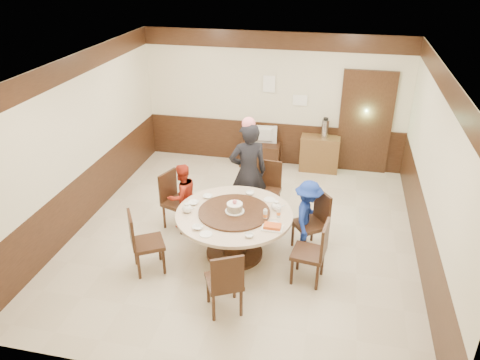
% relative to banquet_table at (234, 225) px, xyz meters
% --- Properties ---
extents(room, '(6.00, 6.04, 2.84)m').
position_rel_banquet_table_xyz_m(room, '(0.03, 0.60, 0.55)').
color(room, beige).
rests_on(room, ground).
extents(banquet_table, '(1.75, 1.75, 0.78)m').
position_rel_banquet_table_xyz_m(banquet_table, '(0.00, 0.00, 0.00)').
color(banquet_table, '#331C0F').
rests_on(banquet_table, ground).
extents(chair_0, '(0.62, 0.62, 0.97)m').
position_rel_banquet_table_xyz_m(chair_0, '(1.12, 0.41, -0.23)').
color(chair_0, '#331C0F').
rests_on(chair_0, ground).
extents(chair_1, '(0.47, 0.48, 0.97)m').
position_rel_banquet_table_xyz_m(chair_1, '(0.28, 1.31, -0.23)').
color(chair_1, '#331C0F').
rests_on(chair_1, ground).
extents(chair_2, '(0.57, 0.56, 0.97)m').
position_rel_banquet_table_xyz_m(chair_2, '(-1.12, 0.61, -0.23)').
color(chair_2, '#331C0F').
rests_on(chair_2, ground).
extents(chair_3, '(0.61, 0.60, 0.97)m').
position_rel_banquet_table_xyz_m(chair_3, '(-1.16, -0.63, -0.23)').
color(chair_3, '#331C0F').
rests_on(chair_3, ground).
extents(chair_4, '(0.59, 0.60, 0.97)m').
position_rel_banquet_table_xyz_m(chair_4, '(0.16, -1.23, -0.23)').
color(chair_4, '#331C0F').
rests_on(chair_4, ground).
extents(chair_5, '(0.50, 0.50, 0.97)m').
position_rel_banquet_table_xyz_m(chair_5, '(1.17, -0.37, -0.23)').
color(chair_5, '#331C0F').
rests_on(chair_5, ground).
extents(person_standing, '(0.76, 0.65, 1.78)m').
position_rel_banquet_table_xyz_m(person_standing, '(-0.01, 1.11, 0.36)').
color(person_standing, black).
rests_on(person_standing, ground).
extents(person_red, '(0.68, 0.70, 1.14)m').
position_rel_banquet_table_xyz_m(person_red, '(-1.04, 0.64, 0.03)').
color(person_red, '#A82816').
rests_on(person_red, ground).
extents(person_blue, '(0.48, 0.78, 1.16)m').
position_rel_banquet_table_xyz_m(person_blue, '(1.06, 0.43, 0.05)').
color(person_blue, navy).
rests_on(person_blue, ground).
extents(birthday_cake, '(0.29, 0.29, 0.20)m').
position_rel_banquet_table_xyz_m(birthday_cake, '(0.01, -0.00, 0.31)').
color(birthday_cake, white).
rests_on(birthday_cake, banquet_table).
extents(teapot_left, '(0.17, 0.15, 0.13)m').
position_rel_banquet_table_xyz_m(teapot_left, '(-0.69, -0.13, 0.28)').
color(teapot_left, white).
rests_on(teapot_left, banquet_table).
extents(teapot_right, '(0.17, 0.15, 0.13)m').
position_rel_banquet_table_xyz_m(teapot_right, '(0.59, 0.22, 0.28)').
color(teapot_right, white).
rests_on(teapot_right, banquet_table).
extents(bowl_0, '(0.15, 0.15, 0.04)m').
position_rel_banquet_table_xyz_m(bowl_0, '(-0.51, 0.37, 0.24)').
color(bowl_0, white).
rests_on(bowl_0, banquet_table).
extents(bowl_1, '(0.13, 0.13, 0.04)m').
position_rel_banquet_table_xyz_m(bowl_1, '(0.34, -0.57, 0.24)').
color(bowl_1, white).
rests_on(bowl_1, banquet_table).
extents(bowl_2, '(0.15, 0.15, 0.04)m').
position_rel_banquet_table_xyz_m(bowl_2, '(-0.40, -0.53, 0.23)').
color(bowl_2, white).
rests_on(bowl_2, banquet_table).
extents(bowl_3, '(0.15, 0.15, 0.05)m').
position_rel_banquet_table_xyz_m(bowl_3, '(0.63, -0.19, 0.24)').
color(bowl_3, white).
rests_on(bowl_3, banquet_table).
extents(bowl_4, '(0.16, 0.16, 0.04)m').
position_rel_banquet_table_xyz_m(bowl_4, '(-0.67, 0.12, 0.24)').
color(bowl_4, white).
rests_on(bowl_4, banquet_table).
extents(bowl_5, '(0.14, 0.14, 0.04)m').
position_rel_banquet_table_xyz_m(bowl_5, '(0.12, 0.61, 0.24)').
color(bowl_5, white).
rests_on(bowl_5, banquet_table).
extents(saucer_near, '(0.18, 0.18, 0.01)m').
position_rel_banquet_table_xyz_m(saucer_near, '(-0.25, -0.65, 0.22)').
color(saucer_near, white).
rests_on(saucer_near, banquet_table).
extents(saucer_far, '(0.18, 0.18, 0.01)m').
position_rel_banquet_table_xyz_m(saucer_far, '(0.45, 0.50, 0.22)').
color(saucer_far, white).
rests_on(saucer_far, banquet_table).
extents(shrimp_platter, '(0.30, 0.20, 0.06)m').
position_rel_banquet_table_xyz_m(shrimp_platter, '(0.62, -0.30, 0.24)').
color(shrimp_platter, white).
rests_on(shrimp_platter, banquet_table).
extents(bottle_0, '(0.06, 0.06, 0.16)m').
position_rel_banquet_table_xyz_m(bottle_0, '(0.48, -0.09, 0.30)').
color(bottle_0, white).
rests_on(bottle_0, banquet_table).
extents(bottle_1, '(0.06, 0.06, 0.16)m').
position_rel_banquet_table_xyz_m(bottle_1, '(0.66, 0.01, 0.30)').
color(bottle_1, white).
rests_on(bottle_1, banquet_table).
extents(tv_stand, '(0.85, 0.45, 0.50)m').
position_rel_banquet_table_xyz_m(tv_stand, '(-0.20, 3.33, -0.28)').
color(tv_stand, '#331C0F').
rests_on(tv_stand, ground).
extents(television, '(0.68, 0.15, 0.39)m').
position_rel_banquet_table_xyz_m(television, '(-0.20, 3.33, 0.16)').
color(television, gray).
rests_on(television, tv_stand).
extents(side_cabinet, '(0.80, 0.40, 0.75)m').
position_rel_banquet_table_xyz_m(side_cabinet, '(1.06, 3.36, -0.16)').
color(side_cabinet, brown).
rests_on(side_cabinet, ground).
extents(thermos, '(0.15, 0.15, 0.38)m').
position_rel_banquet_table_xyz_m(thermos, '(1.13, 3.36, 0.41)').
color(thermos, silver).
rests_on(thermos, side_cabinet).
extents(notice_left, '(0.25, 0.00, 0.35)m').
position_rel_banquet_table_xyz_m(notice_left, '(-0.08, 3.54, 1.22)').
color(notice_left, white).
rests_on(notice_left, room).
extents(notice_right, '(0.30, 0.00, 0.22)m').
position_rel_banquet_table_xyz_m(notice_right, '(0.57, 3.54, 0.92)').
color(notice_right, white).
rests_on(notice_right, room).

